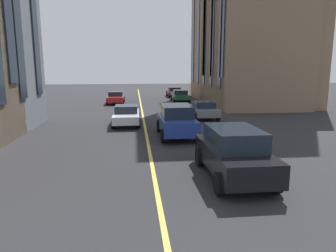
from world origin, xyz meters
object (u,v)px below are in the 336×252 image
at_px(car_white_parked_b, 126,115).
at_px(car_grey_near, 203,109).
at_px(car_red_parked_a, 116,97).
at_px(car_black_trailing, 234,152).
at_px(car_red_mid, 174,92).
at_px(car_green_oncoming, 180,95).
at_px(car_blue_far, 177,120).

distance_m(car_white_parked_b, car_grey_near, 6.63).
distance_m(car_white_parked_b, car_red_parked_a, 13.73).
height_order(car_white_parked_b, car_red_parked_a, same).
bearing_deg(car_black_trailing, car_red_parked_a, 12.88).
distance_m(car_red_parked_a, car_red_mid, 10.84).
relative_size(car_red_parked_a, car_green_oncoming, 1.00).
xyz_separation_m(car_blue_far, car_black_trailing, (-7.26, -1.14, 0.00)).
xyz_separation_m(car_black_trailing, car_grey_near, (13.89, -1.97, -0.27)).
height_order(car_white_parked_b, car_blue_far, car_blue_far).
distance_m(car_red_mid, car_green_oncoming, 5.73).
bearing_deg(car_grey_near, car_red_mid, 0.00).
height_order(car_blue_far, car_red_parked_a, car_blue_far).
relative_size(car_black_trailing, car_red_parked_a, 1.07).
bearing_deg(car_red_parked_a, car_green_oncoming, -76.37).
relative_size(car_blue_far, car_black_trailing, 1.00).
bearing_deg(car_red_mid, car_black_trailing, 176.55).
xyz_separation_m(car_white_parked_b, car_grey_near, (2.37, -6.19, 0.00)).
height_order(car_black_trailing, car_red_mid, car_black_trailing).
height_order(car_white_parked_b, car_grey_near, same).
distance_m(car_red_parked_a, car_grey_near, 13.67).
height_order(car_red_parked_a, car_green_oncoming, same).
bearing_deg(car_green_oncoming, car_blue_far, 171.05).
bearing_deg(car_black_trailing, car_white_parked_b, 20.13).
bearing_deg(car_green_oncoming, car_white_parked_b, 158.24).
bearing_deg(car_blue_far, car_red_mid, -6.96).
relative_size(car_white_parked_b, car_blue_far, 0.94).
bearing_deg(car_white_parked_b, car_red_mid, -16.25).
distance_m(car_blue_far, car_grey_near, 7.32).
distance_m(car_white_parked_b, car_red_mid, 22.14).
relative_size(car_grey_near, car_green_oncoming, 1.00).
height_order(car_white_parked_b, car_red_mid, same).
xyz_separation_m(car_blue_far, car_green_oncoming, (19.77, -3.11, -0.27)).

